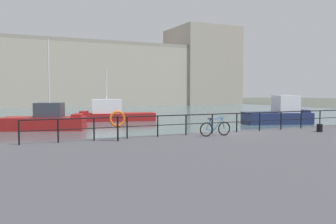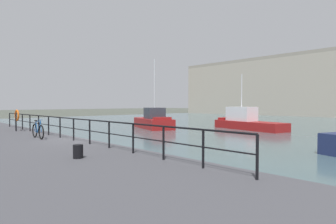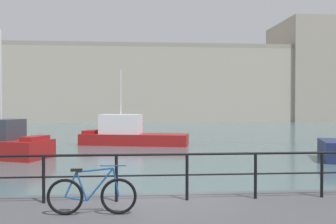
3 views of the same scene
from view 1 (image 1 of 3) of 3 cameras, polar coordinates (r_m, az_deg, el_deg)
The scene contains 11 objects.
ground_plane at distance 20.56m, azimuth 8.74°, elevation -5.03°, with size 240.00×240.00×0.00m, color #4C5147.
water_basin at distance 48.53m, azimuth -11.52°, elevation -0.25°, with size 80.00×60.00×0.01m, color #476066.
quay_promenade at distance 15.60m, azimuth 22.24°, elevation -6.59°, with size 56.00×13.00×0.71m, color #47474C.
harbor_building at distance 75.84m, azimuth -11.07°, elevation 6.09°, with size 77.58×14.01×17.75m.
moored_blue_motorboat at distance 34.42m, azimuth 17.44°, elevation -0.32°, with size 6.51×4.71×2.61m.
moored_harbor_tender at distance 36.03m, azimuth -8.86°, elevation -0.22°, with size 7.94×3.71×5.42m.
moored_white_yacht at distance 28.90m, azimuth -19.11°, elevation -1.30°, with size 6.58×4.39×6.95m.
quay_railing at distance 19.58m, azimuth 9.12°, elevation -1.19°, with size 20.85×0.07×1.08m.
parked_bicycle at distance 18.14m, azimuth 7.62°, elevation -2.64°, with size 1.77×0.11×0.98m.
mooring_bollard at distance 21.63m, azimuth 23.21°, elevation -2.37°, with size 0.32×0.32×0.44m, color black.
life_ring_stand at distance 16.30m, azimuth -8.15°, elevation -1.25°, with size 0.75×0.16×1.40m.
Camera 1 is at (-11.34, -16.89, 2.98)m, focal length 37.88 mm.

